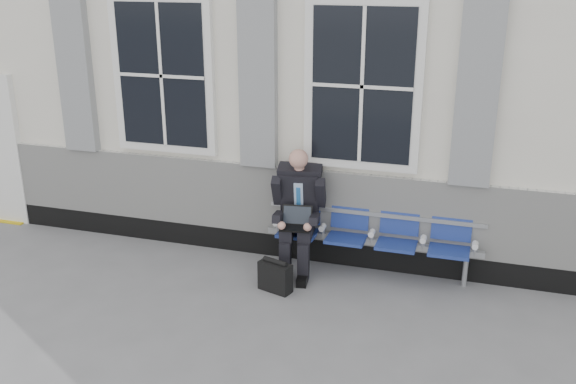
% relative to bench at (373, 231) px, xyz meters
% --- Properties ---
extents(ground, '(70.00, 70.00, 0.00)m').
position_rel_bench_xyz_m(ground, '(-0.56, -1.32, -0.55)').
color(ground, slate).
rests_on(ground, ground).
extents(station_building, '(14.40, 4.40, 4.49)m').
position_rel_bench_xyz_m(station_building, '(-0.58, 2.15, 1.67)').
color(station_building, white).
rests_on(station_building, ground).
extents(bench, '(2.60, 0.47, 0.91)m').
position_rel_bench_xyz_m(bench, '(0.00, 0.00, 0.00)').
color(bench, '#9EA0A3').
rests_on(bench, ground).
extents(businessman, '(0.66, 0.89, 1.53)m').
position_rel_bench_xyz_m(businessman, '(-0.88, -0.14, 0.26)').
color(businessman, black).
rests_on(businessman, ground).
extents(briefcase, '(0.42, 0.27, 0.40)m').
position_rel_bench_xyz_m(briefcase, '(-0.97, -0.78, -0.37)').
color(briefcase, black).
rests_on(briefcase, ground).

